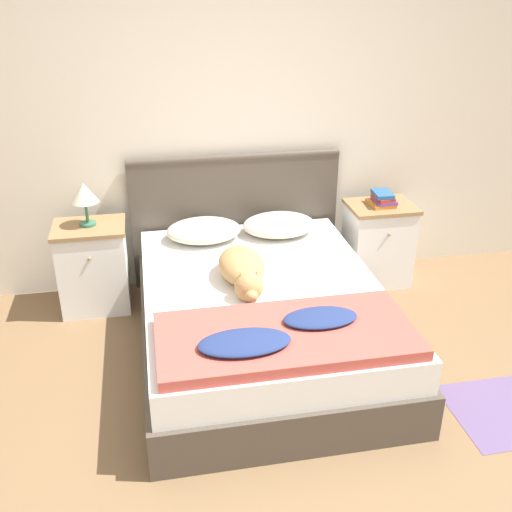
% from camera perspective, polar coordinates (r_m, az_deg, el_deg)
% --- Properties ---
extents(ground_plane, '(16.00, 16.00, 0.00)m').
position_cam_1_polar(ground_plane, '(3.10, 2.51, -19.97)').
color(ground_plane, brown).
extents(wall_back, '(9.00, 0.06, 2.55)m').
position_cam_1_polar(wall_back, '(4.36, -3.71, 13.24)').
color(wall_back, beige).
rests_on(wall_back, ground_plane).
extents(bed, '(1.48, 1.97, 0.47)m').
position_cam_1_polar(bed, '(3.78, 0.57, -5.95)').
color(bed, '#4C4238').
rests_on(bed, ground_plane).
extents(headboard, '(1.56, 0.06, 1.01)m').
position_cam_1_polar(headboard, '(4.53, -1.94, 3.83)').
color(headboard, '#4C4238').
rests_on(headboard, ground_plane).
extents(nightstand_left, '(0.49, 0.39, 0.63)m').
position_cam_1_polar(nightstand_left, '(4.36, -15.21, -1.01)').
color(nightstand_left, white).
rests_on(nightstand_left, ground_plane).
extents(nightstand_right, '(0.49, 0.39, 0.63)m').
position_cam_1_polar(nightstand_right, '(4.67, 11.53, 1.19)').
color(nightstand_right, white).
rests_on(nightstand_right, ground_plane).
extents(pillow_left, '(0.52, 0.40, 0.14)m').
position_cam_1_polar(pillow_left, '(4.24, -5.00, 2.45)').
color(pillow_left, beige).
rests_on(pillow_left, bed).
extents(pillow_right, '(0.52, 0.40, 0.14)m').
position_cam_1_polar(pillow_right, '(4.33, 2.20, 3.00)').
color(pillow_right, beige).
rests_on(pillow_right, bed).
extents(quilt, '(1.33, 0.62, 0.11)m').
position_cam_1_polar(quilt, '(3.11, 2.71, -7.55)').
color(quilt, '#BC4C42').
rests_on(quilt, bed).
extents(dog, '(0.28, 0.68, 0.19)m').
position_cam_1_polar(dog, '(3.65, -1.23, -1.24)').
color(dog, tan).
rests_on(dog, bed).
extents(book_stack, '(0.18, 0.20, 0.10)m').
position_cam_1_polar(book_stack, '(4.52, 11.95, 5.30)').
color(book_stack, orange).
rests_on(book_stack, nightstand_right).
extents(table_lamp, '(0.19, 0.19, 0.30)m').
position_cam_1_polar(table_lamp, '(4.17, -16.05, 5.66)').
color(table_lamp, '#336B4C').
rests_on(table_lamp, nightstand_left).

